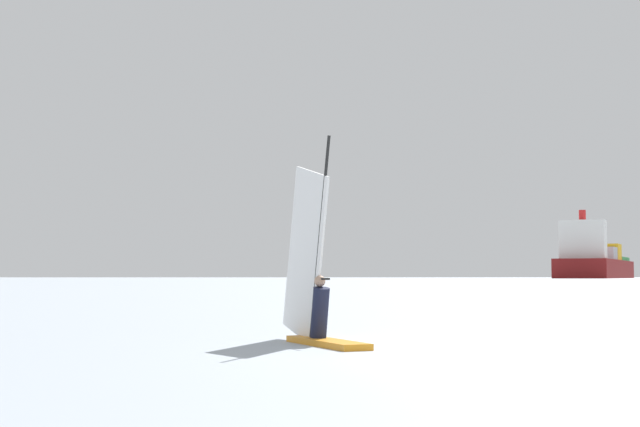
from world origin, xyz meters
The scene contains 3 objects.
ground_plane centered at (0.00, 0.00, 0.00)m, with size 4000.00×4000.00×0.00m, color #9EA8B2.
windsurfer centered at (-4.49, 1.05, 1.01)m, with size 3.24×2.30×4.08m.
cargo_ship centered at (-169.58, 571.65, 9.28)m, with size 51.43×144.56×40.07m.
Camera 1 is at (5.55, -14.11, 1.32)m, focal length 51.97 mm.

